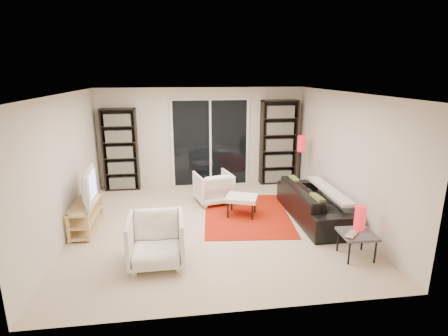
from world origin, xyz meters
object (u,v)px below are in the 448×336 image
Objects in this scene: bookshelf_left at (120,150)px; armchair_back at (213,187)px; armchair_front at (156,240)px; side_table at (357,235)px; floor_lamp at (301,150)px; tv_stand at (86,215)px; sofa at (315,203)px; bookshelf_right at (278,142)px; ottoman at (242,199)px.

armchair_back is (2.08, -1.19, -0.64)m from bookshelf_left.
bookshelf_left is 3.77m from armchair_front.
side_table is 3.13m from floor_lamp.
tv_stand is 0.86× the size of floor_lamp.
tv_stand is 4.60m from side_table.
sofa is 1.51m from side_table.
tv_stand is at bearing 133.25° from armchair_front.
bookshelf_right reaches higher than side_table.
tv_stand is 4.26m from sofa.
floor_lamp reaches higher than armchair_back.
bookshelf_right is 4.02× the size of side_table.
sofa is at bearing 22.89° from armchair_front.
armchair_front is (-2.94, -1.29, 0.05)m from sofa.
tv_stand is 2.90m from ottoman.
armchair_back is 0.55× the size of floor_lamp.
bookshelf_right is 2.42m from sofa.
bookshelf_left reaches higher than sofa.
bookshelf_left is at bearing 169.63° from floor_lamp.
bookshelf_left is 0.89× the size of sofa.
armchair_front is (-2.86, -3.59, -0.68)m from bookshelf_right.
tv_stand is at bearing -151.89° from bookshelf_right.
floor_lamp reaches higher than armchair_front.
armchair_back is at bearing 121.01° from ottoman.
ottoman is 1.39× the size of side_table.
armchair_front is (1.32, -1.36, 0.11)m from tv_stand.
armchair_front is 2.25m from ottoman.
bookshelf_left is 3.73× the size of side_table.
bookshelf_left is at bearing 104.60° from armchair_front.
bookshelf_right is 2.25m from armchair_back.
armchair_front reaches higher than armchair_back.
ottoman is at bearing 107.80° from armchair_back.
armchair_front is at bearing -45.95° from tv_stand.
armchair_back reaches higher than tv_stand.
bookshelf_left is 2.37m from tv_stand.
sofa is 1.62× the size of floor_lamp.
bookshelf_right is at bearing 1.44° from sofa.
armchair_front is 1.13× the size of ottoman.
armchair_back is at bearing -29.74° from bookshelf_left.
armchair_front is 1.57× the size of side_table.
sofa is at bearing -98.70° from floor_lamp.
ottoman is at bearing -37.77° from bookshelf_left.
tv_stand is 0.53× the size of sofa.
tv_stand reaches higher than side_table.
floor_lamp is (4.49, 1.47, 0.76)m from tv_stand.
floor_lamp is (0.31, -0.76, -0.03)m from bookshelf_right.
tv_stand is (-4.18, -2.23, -0.79)m from bookshelf_right.
side_table is (4.00, -3.81, -0.62)m from bookshelf_left.
floor_lamp reaches higher than side_table.
bookshelf_left reaches higher than armchair_back.
armchair_back is at bearing 58.39° from sofa.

